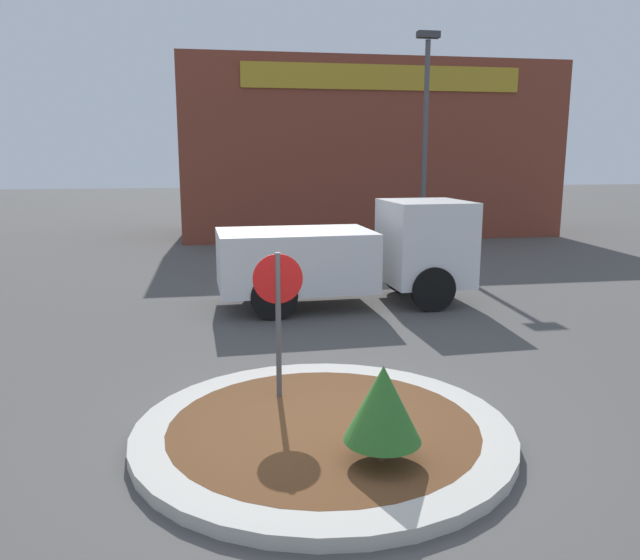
{
  "coord_description": "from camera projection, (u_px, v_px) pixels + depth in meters",
  "views": [
    {
      "loc": [
        -1.18,
        -6.66,
        3.21
      ],
      "look_at": [
        0.6,
        3.71,
        1.12
      ],
      "focal_mm": 35.0,
      "sensor_mm": 36.0,
      "label": 1
    }
  ],
  "objects": [
    {
      "name": "ground_plane",
      "position": [
        323.0,
        437.0,
        7.26
      ],
      "size": [
        120.0,
        120.0,
        0.0
      ],
      "primitive_type": "plane",
      "color": "#514F4C"
    },
    {
      "name": "traffic_island",
      "position": [
        323.0,
        431.0,
        7.25
      ],
      "size": [
        4.39,
        4.39,
        0.15
      ],
      "color": "#BCB7AD",
      "rests_on": "ground_plane"
    },
    {
      "name": "stop_sign",
      "position": [
        278.0,
        303.0,
        7.87
      ],
      "size": [
        0.63,
        0.07,
        2.03
      ],
      "color": "#4C4C51",
      "rests_on": "ground_plane"
    },
    {
      "name": "island_shrub",
      "position": [
        383.0,
        403.0,
        6.27
      ],
      "size": [
        0.8,
        0.8,
        1.02
      ],
      "color": "brown",
      "rests_on": "traffic_island"
    },
    {
      "name": "utility_truck",
      "position": [
        352.0,
        253.0,
        13.56
      ],
      "size": [
        5.5,
        2.3,
        2.25
      ],
      "rotation": [
        0.0,
        0.0,
        0.04
      ],
      "color": "white",
      "rests_on": "ground_plane"
    },
    {
      "name": "storefront_building",
      "position": [
        364.0,
        151.0,
        26.36
      ],
      "size": [
        15.05,
        6.07,
        6.88
      ],
      "color": "brown",
      "rests_on": "ground_plane"
    },
    {
      "name": "light_pole",
      "position": [
        425.0,
        129.0,
        19.76
      ],
      "size": [
        0.7,
        0.3,
        7.0
      ],
      "color": "#4C4C51",
      "rests_on": "ground_plane"
    }
  ]
}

